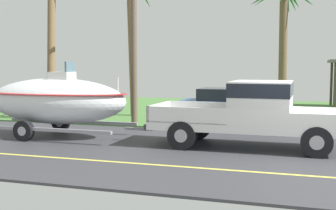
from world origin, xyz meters
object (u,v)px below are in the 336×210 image
at_px(pickup_truck_towing, 260,111).
at_px(parked_sedan_near, 234,106).
at_px(boat_on_trailer, 55,101).
at_px(palm_tree_mid, 284,13).
at_px(utility_pole, 134,27).

relative_size(pickup_truck_towing, parked_sedan_near, 1.25).
height_order(boat_on_trailer, parked_sedan_near, boat_on_trailer).
distance_m(pickup_truck_towing, parked_sedan_near, 5.87).
bearing_deg(boat_on_trailer, pickup_truck_towing, 0.00).
xyz_separation_m(pickup_truck_towing, palm_tree_mid, (-0.08, 10.96, 3.91)).
distance_m(boat_on_trailer, palm_tree_mid, 13.29).
bearing_deg(pickup_truck_towing, utility_pole, 147.28).
xyz_separation_m(pickup_truck_towing, parked_sedan_near, (-1.65, 5.62, -0.38)).
xyz_separation_m(pickup_truck_towing, boat_on_trailer, (-6.59, -0.00, 0.14)).
bearing_deg(pickup_truck_towing, parked_sedan_near, 106.39).
bearing_deg(pickup_truck_towing, boat_on_trailer, -180.00).
xyz_separation_m(boat_on_trailer, palm_tree_mid, (6.51, 10.96, 3.78)).
xyz_separation_m(palm_tree_mid, utility_pole, (-5.09, -7.64, -1.15)).
relative_size(pickup_truck_towing, utility_pole, 0.77).
relative_size(pickup_truck_towing, boat_on_trailer, 0.92).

